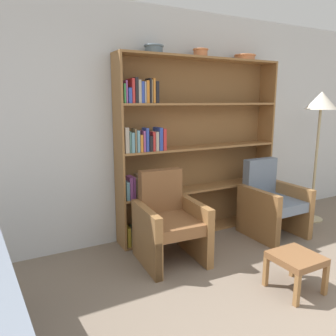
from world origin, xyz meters
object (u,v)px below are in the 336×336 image
(bookshelf, at_px, (186,150))
(armchair_leather, at_px, (169,223))
(floor_lamp, at_px, (321,109))
(armchair_cushioned, at_px, (271,203))
(bowl_olive, at_px, (245,57))
(footstool, at_px, (296,261))
(bowl_slate, at_px, (201,52))
(bowl_terracotta, at_px, (154,49))

(bookshelf, bearing_deg, armchair_leather, -134.24)
(armchair_leather, distance_m, floor_lamp, 2.66)
(armchair_cushioned, height_order, floor_lamp, floor_lamp)
(bowl_olive, distance_m, floor_lamp, 1.26)
(footstool, bearing_deg, floor_lamp, 34.82)
(armchair_leather, height_order, footstool, armchair_leather)
(bowl_slate, distance_m, floor_lamp, 1.85)
(bowl_slate, bearing_deg, footstool, -89.87)
(armchair_cushioned, relative_size, floor_lamp, 0.52)
(bowl_terracotta, bearing_deg, bowl_slate, 0.00)
(armchair_leather, xyz_separation_m, floor_lamp, (2.38, 0.10, 1.17))
(bookshelf, height_order, footstool, bookshelf)
(bowl_terracotta, relative_size, floor_lamp, 0.12)
(bookshelf, distance_m, footstool, 1.81)
(armchair_leather, distance_m, armchair_cushioned, 1.48)
(armchair_leather, relative_size, armchair_cushioned, 1.00)
(bowl_terracotta, height_order, footstool, bowl_terracotta)
(armchair_cushioned, distance_m, footstool, 1.32)
(armchair_cushioned, bearing_deg, floor_lamp, -174.38)
(bowl_olive, bearing_deg, floor_lamp, -23.42)
(bowl_terracotta, bearing_deg, armchair_cushioned, -20.91)
(bowl_terracotta, bearing_deg, footstool, -68.72)
(armchair_cushioned, distance_m, floor_lamp, 1.48)
(bowl_olive, relative_size, floor_lamp, 0.15)
(bowl_olive, bearing_deg, bookshelf, 178.30)
(bowl_terracotta, xyz_separation_m, footstool, (0.62, -1.59, -1.96))
(bowl_slate, bearing_deg, floor_lamp, -14.40)
(bowl_slate, xyz_separation_m, footstool, (0.00, -1.59, -1.96))
(bowl_terracotta, distance_m, bowl_slate, 0.62)
(bookshelf, relative_size, armchair_cushioned, 2.32)
(bowl_slate, xyz_separation_m, floor_lamp, (1.68, -0.43, -0.67))
(armchair_leather, bearing_deg, floor_lamp, -174.13)
(bowl_terracotta, height_order, armchair_leather, bowl_terracotta)
(bowl_terracotta, height_order, floor_lamp, bowl_terracotta)
(floor_lamp, bearing_deg, armchair_leather, -177.64)
(bookshelf, distance_m, bowl_terracotta, 1.25)
(bowl_slate, height_order, floor_lamp, bowl_slate)
(bowl_terracotta, bearing_deg, floor_lamp, -10.63)
(bookshelf, height_order, floor_lamp, bookshelf)
(bowl_olive, height_order, armchair_cushioned, bowl_olive)
(floor_lamp, bearing_deg, bowl_terracotta, 169.37)
(bookshelf, relative_size, bowl_olive, 7.88)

